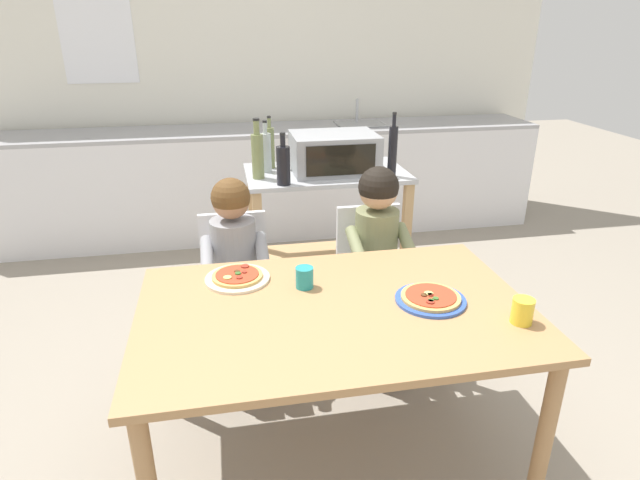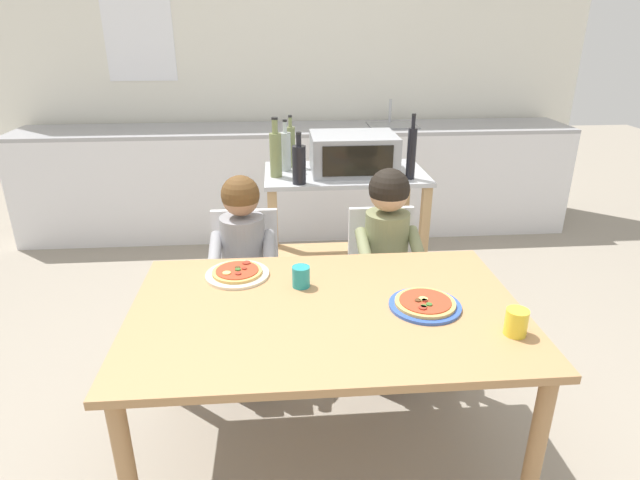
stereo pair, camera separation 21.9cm
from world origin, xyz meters
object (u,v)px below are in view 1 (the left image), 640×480
(drinking_cup_teal, at_px, (304,277))
(drinking_cup_yellow, at_px, (522,311))
(bottle_tall_green_wine, at_px, (270,147))
(dining_chair_right, at_px, (371,271))
(bottle_dark_olive_oil, at_px, (283,165))
(kitchen_island_cart, at_px, (326,218))
(bottle_brown_beer, at_px, (258,154))
(child_in_olive_shirt, at_px, (379,244))
(bottle_slim_sauce, at_px, (266,152))
(dining_table, at_px, (335,327))
(toaster_oven, at_px, (334,153))
(pizza_plate_cream, at_px, (237,277))
(dining_chair_left, at_px, (236,281))
(pizza_plate_blue_rimmed, at_px, (431,298))
(child_in_grey_shirt, at_px, (235,259))
(bottle_clear_vinegar, at_px, (393,150))

(drinking_cup_teal, distance_m, drinking_cup_yellow, 0.82)
(bottle_tall_green_wine, xyz_separation_m, dining_chair_right, (0.45, -0.71, -0.54))
(bottle_dark_olive_oil, xyz_separation_m, drinking_cup_teal, (-0.04, -0.92, -0.23))
(kitchen_island_cart, xyz_separation_m, dining_chair_right, (0.14, -0.56, -0.11))
(bottle_brown_beer, relative_size, child_in_olive_shirt, 0.32)
(bottle_slim_sauce, relative_size, drinking_cup_yellow, 3.23)
(drinking_cup_yellow, bearing_deg, dining_table, 159.77)
(dining_chair_right, relative_size, drinking_cup_yellow, 8.65)
(toaster_oven, bearing_deg, pizza_plate_cream, -121.65)
(kitchen_island_cart, bearing_deg, dining_chair_left, -137.14)
(dining_chair_left, relative_size, pizza_plate_cream, 3.04)
(dining_chair_right, distance_m, pizza_plate_blue_rimmed, 0.83)
(dining_table, distance_m, drinking_cup_teal, 0.24)
(dining_chair_right, distance_m, child_in_grey_shirt, 0.75)
(kitchen_island_cart, xyz_separation_m, child_in_olive_shirt, (0.14, -0.68, 0.10))
(bottle_slim_sauce, bearing_deg, toaster_oven, -9.54)
(drinking_cup_yellow, bearing_deg, bottle_dark_olive_oil, 117.03)
(bottle_clear_vinegar, distance_m, dining_chair_right, 0.71)
(bottle_clear_vinegar, height_order, dining_chair_right, bottle_clear_vinegar)
(bottle_clear_vinegar, xyz_separation_m, pizza_plate_blue_rimmed, (-0.21, -1.17, -0.30))
(bottle_tall_green_wine, distance_m, bottle_clear_vinegar, 0.74)
(dining_chair_right, distance_m, child_in_olive_shirt, 0.24)
(bottle_dark_olive_oil, height_order, drinking_cup_yellow, bottle_dark_olive_oil)
(bottle_slim_sauce, height_order, pizza_plate_cream, bottle_slim_sauce)
(toaster_oven, distance_m, child_in_grey_shirt, 0.97)
(bottle_brown_beer, height_order, dining_chair_left, bottle_brown_beer)
(toaster_oven, bearing_deg, bottle_brown_beer, -171.75)
(kitchen_island_cart, xyz_separation_m, drinking_cup_teal, (-0.32, -1.14, 0.18))
(toaster_oven, distance_m, pizza_plate_cream, 1.23)
(dining_chair_left, bearing_deg, bottle_brown_beer, 69.78)
(bottle_slim_sauce, bearing_deg, child_in_grey_shirt, -107.71)
(bottle_dark_olive_oil, height_order, pizza_plate_blue_rimmed, bottle_dark_olive_oil)
(kitchen_island_cart, relative_size, drinking_cup_teal, 11.04)
(dining_table, xyz_separation_m, dining_chair_right, (0.37, 0.76, -0.16))
(dining_chair_left, xyz_separation_m, child_in_grey_shirt, (0.00, -0.12, 0.18))
(bottle_brown_beer, bearing_deg, bottle_clear_vinegar, -7.78)
(bottle_clear_vinegar, bearing_deg, child_in_grey_shirt, -152.41)
(bottle_clear_vinegar, height_order, dining_chair_left, bottle_clear_vinegar)
(dining_table, xyz_separation_m, dining_chair_left, (-0.35, 0.78, -0.16))
(toaster_oven, bearing_deg, drinking_cup_yellow, -77.30)
(dining_table, height_order, pizza_plate_blue_rimmed, pizza_plate_blue_rimmed)
(kitchen_island_cart, bearing_deg, toaster_oven, -5.75)
(kitchen_island_cart, relative_size, child_in_olive_shirt, 0.91)
(pizza_plate_blue_rimmed, bearing_deg, dining_table, 175.97)
(bottle_slim_sauce, xyz_separation_m, pizza_plate_blue_rimmed, (0.49, -1.41, -0.27))
(toaster_oven, height_order, dining_chair_right, toaster_oven)
(child_in_grey_shirt, bearing_deg, dining_chair_right, 8.00)
(kitchen_island_cart, distance_m, bottle_clear_vinegar, 0.60)
(pizza_plate_blue_rimmed, bearing_deg, child_in_olive_shirt, 89.98)
(pizza_plate_cream, height_order, drinking_cup_yellow, drinking_cup_yellow)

